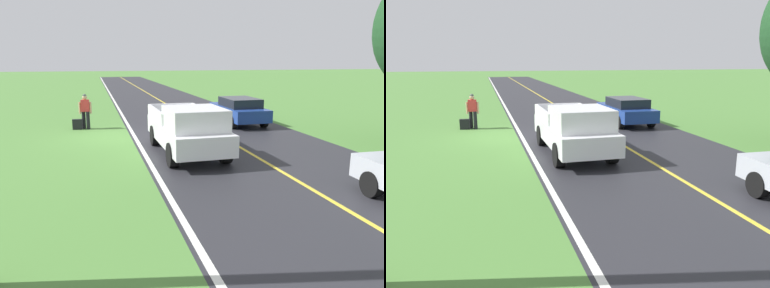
# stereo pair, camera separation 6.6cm
# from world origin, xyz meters

# --- Properties ---
(ground_plane) EXTENTS (200.00, 200.00, 0.00)m
(ground_plane) POSITION_xyz_m (0.00, 0.00, 0.00)
(ground_plane) COLOR #4C7F38
(road_surface) EXTENTS (7.96, 120.00, 0.00)m
(road_surface) POSITION_xyz_m (-4.64, 0.00, 0.00)
(road_surface) COLOR #28282D
(road_surface) RESTS_ON ground
(lane_edge_line) EXTENTS (0.16, 117.60, 0.00)m
(lane_edge_line) POSITION_xyz_m (-0.84, 0.00, 0.01)
(lane_edge_line) COLOR silver
(lane_edge_line) RESTS_ON ground
(lane_centre_line) EXTENTS (0.14, 117.60, 0.00)m
(lane_centre_line) POSITION_xyz_m (-4.64, 0.00, 0.01)
(lane_centre_line) COLOR gold
(lane_centre_line) RESTS_ON ground
(hitchhiker_walking) EXTENTS (0.62, 0.52, 1.75)m
(hitchhiker_walking) POSITION_xyz_m (1.28, -2.24, 0.98)
(hitchhiker_walking) COLOR black
(hitchhiker_walking) RESTS_ON ground
(suitcase_carried) EXTENTS (0.47, 0.22, 0.51)m
(suitcase_carried) POSITION_xyz_m (1.70, -2.18, 0.26)
(suitcase_carried) COLOR black
(suitcase_carried) RESTS_ON ground
(pickup_truck_passing) EXTENTS (2.14, 5.42, 1.82)m
(pickup_truck_passing) POSITION_xyz_m (-2.37, 4.11, 0.97)
(pickup_truck_passing) COLOR silver
(pickup_truck_passing) RESTS_ON ground
(sedan_near_oncoming) EXTENTS (1.95, 4.41, 1.41)m
(sedan_near_oncoming) POSITION_xyz_m (-6.66, -1.71, 0.75)
(sedan_near_oncoming) COLOR navy
(sedan_near_oncoming) RESTS_ON ground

